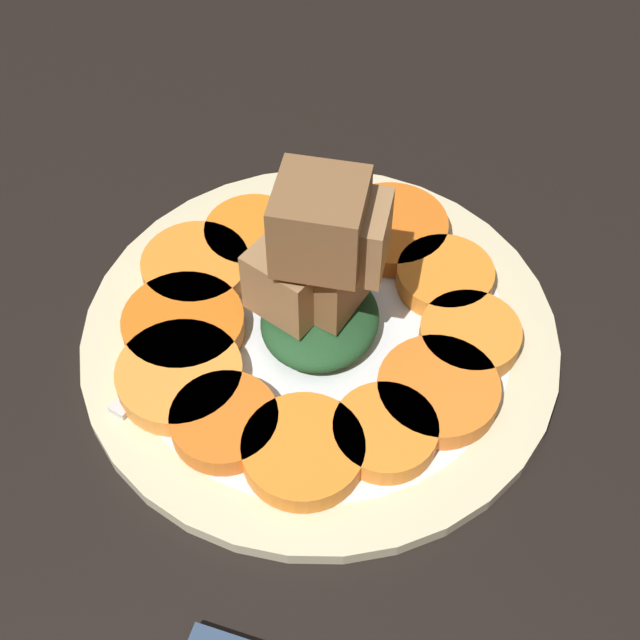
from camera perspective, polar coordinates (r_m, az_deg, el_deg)
table_slab at (r=55.92cm, az=0.00°, el=-1.96°), size 120.00×120.00×2.00cm
plate at (r=54.70cm, az=0.00°, el=-1.02°), size 29.07×29.07×1.05cm
carrot_slice_0 at (r=56.58cm, az=7.99°, el=2.75°), size 6.11×6.11×1.40cm
carrot_slice_1 at (r=59.04cm, az=4.59°, el=5.84°), size 7.40×7.40×1.40cm
carrot_slice_2 at (r=59.01cm, az=0.84°, el=6.01°), size 7.08×7.08×1.40cm
carrot_slice_3 at (r=58.62cm, az=-4.31°, el=5.44°), size 6.30×6.30×1.40cm
carrot_slice_4 at (r=57.12cm, az=-7.95°, el=3.38°), size 6.84×6.84×1.40cm
carrot_slice_5 at (r=54.23cm, az=-8.72°, el=-0.30°), size 7.37×7.37×1.40cm
carrot_slice_6 at (r=52.03cm, az=-8.96°, el=-3.56°), size 7.33×7.33×1.40cm
carrot_slice_7 at (r=50.00cm, az=-6.13°, el=-6.50°), size 6.06×6.06×1.40cm
carrot_slice_8 at (r=48.79cm, az=-1.08°, el=-8.37°), size 6.75×6.75×1.40cm
carrot_slice_9 at (r=49.50cm, az=4.19°, el=-7.18°), size 5.84×5.84×1.40cm
carrot_slice_10 at (r=51.27cm, az=7.55°, el=-4.51°), size 7.00×7.00×1.40cm
carrot_slice_11 at (r=53.86cm, az=9.57°, el=-0.99°), size 6.04×6.04×1.40cm
center_pile at (r=50.40cm, az=0.07°, el=3.19°), size 7.86×8.05×11.70cm
fork at (r=55.65cm, az=-6.65°, el=1.06°), size 17.97×6.26×0.40cm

